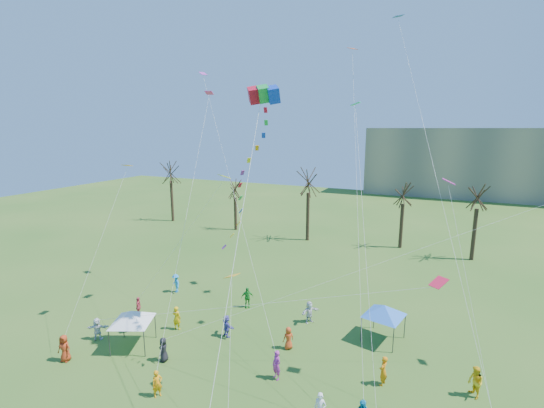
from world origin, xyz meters
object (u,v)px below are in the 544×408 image
at_px(distant_building, 513,164).
at_px(big_box_kite, 251,183).
at_px(canopy_tent_white, 132,316).
at_px(canopy_tent_blue, 384,310).

height_order(distant_building, big_box_kite, big_box_kite).
bearing_deg(canopy_tent_white, distant_building, 67.43).
bearing_deg(canopy_tent_blue, canopy_tent_white, -152.70).
relative_size(canopy_tent_white, canopy_tent_blue, 0.95).
xyz_separation_m(distant_building, canopy_tent_blue, (-16.43, -69.10, -5.23)).
height_order(big_box_kite, canopy_tent_blue, big_box_kite).
relative_size(big_box_kite, canopy_tent_white, 5.20).
distance_m(big_box_kite, canopy_tent_white, 13.00).
bearing_deg(big_box_kite, canopy_tent_blue, 44.78).
bearing_deg(distant_building, big_box_kite, -107.11).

